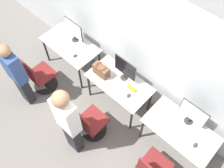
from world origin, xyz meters
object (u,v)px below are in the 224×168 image
(office_chair_center, at_px, (90,124))
(monitor_right, at_px, (193,114))
(person_left, at_px, (17,74))
(keyboard_center, at_px, (114,86))
(person_center, at_px, (68,122))
(mouse_right, at_px, (195,145))
(mouse_left, at_px, (75,56))
(handbag, at_px, (101,70))
(mouse_center, at_px, (129,96))
(office_chair_left, at_px, (40,77))
(monitor_left, at_px, (74,30))
(keyboard_left, at_px, (64,48))
(monitor_center, at_px, (125,69))
(keyboard_right, at_px, (179,132))

(office_chair_center, relative_size, monitor_right, 1.82)
(person_left, bearing_deg, keyboard_center, 37.28)
(person_center, distance_m, mouse_right, 1.91)
(mouse_left, height_order, handbag, handbag)
(keyboard_center, bearing_deg, monitor_right, 14.02)
(mouse_center, bearing_deg, handbag, 179.27)
(office_chair_left, bearing_deg, office_chair_center, -0.67)
(monitor_left, relative_size, monitor_right, 1.00)
(mouse_center, height_order, person_center, person_center)
(keyboard_center, height_order, person_center, person_center)
(mouse_left, height_order, office_chair_center, office_chair_center)
(mouse_right, bearing_deg, mouse_left, -178.62)
(keyboard_left, bearing_deg, monitor_left, 90.00)
(person_left, relative_size, monitor_center, 3.27)
(mouse_left, distance_m, handbag, 0.65)
(person_center, bearing_deg, monitor_center, 91.78)
(mouse_center, height_order, keyboard_right, mouse_center)
(office_chair_left, distance_m, person_center, 1.58)
(mouse_right, distance_m, handbag, 1.94)
(monitor_center, bearing_deg, office_chair_center, -86.31)
(mouse_left, height_order, office_chair_left, office_chair_left)
(office_chair_left, relative_size, office_chair_center, 1.00)
(keyboard_center, bearing_deg, mouse_left, -179.60)
(monitor_left, distance_m, keyboard_left, 0.39)
(keyboard_right, bearing_deg, handbag, -179.02)
(keyboard_left, distance_m, keyboard_right, 2.59)
(monitor_center, distance_m, mouse_right, 1.62)
(monitor_left, height_order, person_center, person_center)
(office_chair_left, bearing_deg, handbag, 34.10)
(keyboard_left, height_order, mouse_center, mouse_center)
(mouse_left, bearing_deg, office_chair_left, -119.61)
(mouse_left, relative_size, keyboard_right, 0.20)
(office_chair_center, xyz_separation_m, mouse_right, (1.53, 0.72, 0.38))
(office_chair_center, bearing_deg, mouse_right, 25.37)
(office_chair_left, distance_m, monitor_center, 1.75)
(monitor_center, height_order, mouse_center, monitor_center)
(monitor_center, distance_m, monitor_right, 1.29)
(office_chair_left, relative_size, mouse_center, 9.57)
(person_left, relative_size, office_chair_center, 1.80)
(handbag, bearing_deg, monitor_right, 10.03)
(keyboard_left, distance_m, monitor_right, 2.62)
(handbag, bearing_deg, mouse_right, 0.66)
(monitor_left, relative_size, keyboard_center, 1.05)
(mouse_center, bearing_deg, person_left, -147.55)
(person_left, relative_size, mouse_right, 17.22)
(mouse_left, xyz_separation_m, mouse_right, (2.58, 0.06, 0.00))
(mouse_center, xyz_separation_m, person_center, (-0.26, -1.06, 0.26))
(mouse_right, xyz_separation_m, handbag, (-1.93, -0.02, 0.10))
(mouse_right, bearing_deg, person_left, -159.84)
(mouse_left, xyz_separation_m, office_chair_left, (-0.37, -0.65, -0.38))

